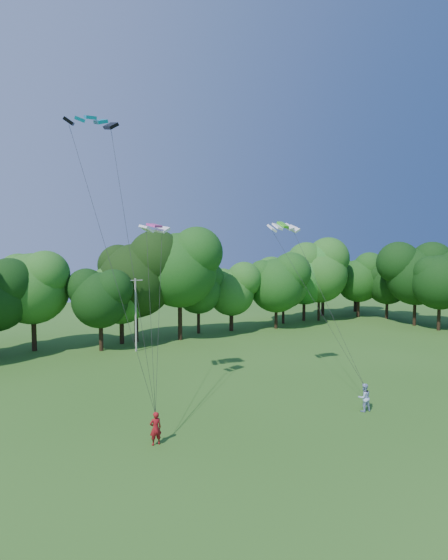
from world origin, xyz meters
TOP-DOWN VIEW (x-y plane):
  - ground at (0.00, 0.00)m, footprint 160.00×160.00m
  - utility_pole at (1.36, 31.23)m, footprint 1.57×0.29m
  - kite_flyer_left at (-6.22, 9.26)m, footprint 0.72×0.51m
  - kite_flyer_right at (7.70, 6.26)m, footprint 1.08×0.93m
  - kite_teal at (-7.66, 15.58)m, footprint 3.39×1.93m
  - kite_green at (7.26, 14.27)m, footprint 2.66×1.45m
  - kite_pink at (-3.40, 15.45)m, footprint 2.26×1.50m
  - tree_back_center at (3.25, 35.90)m, footprint 9.60×9.60m
  - tree_back_east at (30.66, 36.37)m, footprint 8.82×8.82m

SIDE VIEW (x-z plane):
  - ground at x=0.00m, z-range 0.00..0.00m
  - kite_flyer_left at x=-6.22m, z-range 0.00..1.88m
  - kite_flyer_right at x=7.70m, z-range 0.00..1.90m
  - utility_pole at x=1.36m, z-range 0.12..7.98m
  - tree_back_east at x=30.66m, z-range 1.59..14.42m
  - tree_back_center at x=3.25m, z-range 1.74..15.70m
  - kite_pink at x=-3.40m, z-range 12.42..12.76m
  - kite_green at x=7.26m, z-range 12.62..13.21m
  - kite_teal at x=-7.66m, z-range 18.98..19.58m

